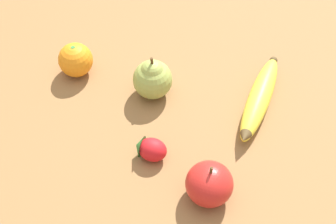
{
  "coord_description": "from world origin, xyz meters",
  "views": [
    {
      "loc": [
        0.52,
        -0.27,
        0.67
      ],
      "look_at": [
        0.03,
        -0.11,
        0.03
      ],
      "focal_mm": 50.0,
      "sensor_mm": 36.0,
      "label": 1
    }
  ],
  "objects_px": {
    "banana": "(259,98)",
    "strawberry": "(150,149)",
    "apple": "(209,184)",
    "orange": "(76,60)",
    "pear": "(153,78)"
  },
  "relations": [
    {
      "from": "banana",
      "to": "strawberry",
      "type": "distance_m",
      "value": 0.23
    },
    {
      "from": "banana",
      "to": "apple",
      "type": "distance_m",
      "value": 0.21
    },
    {
      "from": "banana",
      "to": "orange",
      "type": "xyz_separation_m",
      "value": [
        -0.19,
        -0.3,
        0.01
      ]
    },
    {
      "from": "banana",
      "to": "strawberry",
      "type": "bearing_deg",
      "value": -38.18
    },
    {
      "from": "apple",
      "to": "orange",
      "type": "bearing_deg",
      "value": -156.44
    },
    {
      "from": "banana",
      "to": "apple",
      "type": "relative_size",
      "value": 2.34
    },
    {
      "from": "strawberry",
      "to": "apple",
      "type": "bearing_deg",
      "value": 160.34
    },
    {
      "from": "banana",
      "to": "orange",
      "type": "distance_m",
      "value": 0.36
    },
    {
      "from": "orange",
      "to": "strawberry",
      "type": "bearing_deg",
      "value": 18.74
    },
    {
      "from": "banana",
      "to": "orange",
      "type": "height_order",
      "value": "orange"
    },
    {
      "from": "orange",
      "to": "apple",
      "type": "distance_m",
      "value": 0.36
    },
    {
      "from": "pear",
      "to": "apple",
      "type": "xyz_separation_m",
      "value": [
        0.24,
        0.02,
        -0.01
      ]
    },
    {
      "from": "pear",
      "to": "strawberry",
      "type": "xyz_separation_m",
      "value": [
        0.14,
        -0.05,
        -0.02
      ]
    },
    {
      "from": "orange",
      "to": "apple",
      "type": "xyz_separation_m",
      "value": [
        0.33,
        0.15,
        0.0
      ]
    },
    {
      "from": "orange",
      "to": "strawberry",
      "type": "distance_m",
      "value": 0.25
    }
  ]
}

